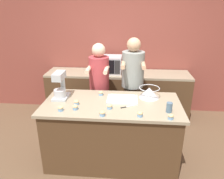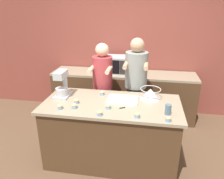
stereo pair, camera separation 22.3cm
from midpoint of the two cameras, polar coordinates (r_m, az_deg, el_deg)
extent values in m
plane|color=brown|center=(3.47, -1.99, -17.40)|extent=(16.00, 16.00, 0.00)
cube|color=brown|center=(4.52, 0.43, 10.95)|extent=(10.00, 0.06, 2.70)
cube|color=#4C331E|center=(3.22, -2.09, -11.31)|extent=(1.81, 0.85, 0.88)
cube|color=gray|center=(2.99, -2.21, -3.91)|extent=(1.88, 0.90, 0.04)
cube|color=#4C331E|center=(4.45, 0.05, -1.51)|extent=(2.80, 0.60, 0.88)
cube|color=gray|center=(4.29, 0.05, 4.13)|extent=(2.80, 0.60, 0.04)
cylinder|color=#33384C|center=(3.85, -4.83, -5.71)|extent=(0.25, 0.25, 0.85)
cylinder|color=#A8383D|center=(3.59, -5.18, 4.22)|extent=(0.33, 0.33, 0.55)
sphere|color=#DBB293|center=(3.49, -5.39, 10.20)|extent=(0.22, 0.22, 0.22)
cylinder|color=#DBB293|center=(3.42, -8.02, 5.24)|extent=(0.06, 0.34, 0.06)
cylinder|color=#DBB293|center=(3.37, -3.40, 5.17)|extent=(0.06, 0.34, 0.06)
cylinder|color=brown|center=(3.79, 3.42, -5.57)|extent=(0.28, 0.28, 0.92)
cylinder|color=gray|center=(3.51, 3.69, 5.27)|extent=(0.36, 0.36, 0.57)
sphere|color=tan|center=(3.42, 3.85, 11.59)|extent=(0.22, 0.22, 0.22)
cylinder|color=tan|center=(3.32, 1.04, 6.54)|extent=(0.06, 0.34, 0.06)
cylinder|color=tan|center=(3.32, 6.30, 6.38)|extent=(0.06, 0.34, 0.06)
cube|color=#B2B7BC|center=(3.25, -15.04, -1.87)|extent=(0.20, 0.30, 0.03)
cylinder|color=#B2B7BC|center=(3.30, -14.63, 1.20)|extent=(0.07, 0.07, 0.26)
cube|color=#B2B7BC|center=(3.13, -15.69, 3.42)|extent=(0.13, 0.26, 0.10)
cylinder|color=#BCBCC1|center=(3.19, -15.38, -0.98)|extent=(0.17, 0.17, 0.11)
cone|color=#BCBCC1|center=(3.15, 7.69, -0.84)|extent=(0.29, 0.29, 0.15)
torus|color=#BCBCC1|center=(3.13, 7.76, 0.37)|extent=(0.29, 0.29, 0.01)
cube|color=silver|center=(3.06, 0.62, -2.63)|extent=(0.42, 0.30, 0.02)
cube|color=white|center=(3.05, 0.62, -2.28)|extent=(0.35, 0.24, 0.02)
cube|color=#B7B7BC|center=(4.26, -2.37, 6.54)|extent=(0.49, 0.37, 0.33)
cube|color=black|center=(4.08, -3.32, 5.87)|extent=(0.34, 0.01, 0.26)
cube|color=#2D2D2D|center=(4.06, -0.19, 5.80)|extent=(0.10, 0.01, 0.26)
cylinder|color=slate|center=(2.78, 12.52, -4.65)|extent=(0.08, 0.08, 0.13)
cube|color=#BCBCC1|center=(2.89, 2.73, -4.34)|extent=(0.13, 0.09, 0.01)
cube|color=black|center=(2.85, 0.78, -4.77)|extent=(0.08, 0.06, 0.01)
cylinder|color=#759EC6|center=(2.87, -15.43, -5.11)|extent=(0.07, 0.07, 0.03)
ellipsoid|color=tan|center=(2.85, -15.49, -4.62)|extent=(0.07, 0.07, 0.04)
cylinder|color=#759EC6|center=(3.23, -4.88, -1.24)|extent=(0.07, 0.07, 0.03)
ellipsoid|color=tan|center=(3.22, -4.90, -0.79)|extent=(0.07, 0.07, 0.04)
cylinder|color=#759EC6|center=(2.82, -2.92, -4.78)|extent=(0.07, 0.07, 0.03)
ellipsoid|color=tan|center=(2.81, -2.93, -4.27)|extent=(0.07, 0.07, 0.04)
cylinder|color=#759EC6|center=(2.64, 12.76, -7.26)|extent=(0.07, 0.07, 0.03)
ellipsoid|color=tan|center=(2.63, 12.80, -6.73)|extent=(0.07, 0.07, 0.04)
cylinder|color=#759EC6|center=(2.99, -11.40, -3.62)|extent=(0.07, 0.07, 0.03)
ellipsoid|color=tan|center=(2.97, -11.44, -3.14)|extent=(0.07, 0.07, 0.04)
cylinder|color=#759EC6|center=(2.66, -4.96, -6.59)|extent=(0.07, 0.07, 0.03)
ellipsoid|color=tan|center=(2.64, -4.98, -6.06)|extent=(0.07, 0.07, 0.04)
cylinder|color=#759EC6|center=(2.86, -11.77, -4.87)|extent=(0.07, 0.07, 0.03)
ellipsoid|color=tan|center=(2.84, -11.81, -4.38)|extent=(0.07, 0.07, 0.04)
cylinder|color=#759EC6|center=(2.64, 4.91, -6.75)|extent=(0.07, 0.07, 0.03)
ellipsoid|color=tan|center=(2.63, 4.93, -6.22)|extent=(0.07, 0.07, 0.04)
camera|label=1|loc=(0.11, -92.16, -0.86)|focal=35.00mm
camera|label=2|loc=(0.11, 87.84, 0.86)|focal=35.00mm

